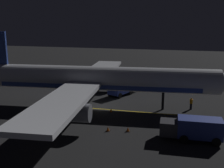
% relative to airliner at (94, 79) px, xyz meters
% --- Properties ---
extents(ground_plane, '(180.00, 180.00, 0.20)m').
position_rel_airliner_xyz_m(ground_plane, '(-0.08, 0.65, -4.12)').
color(ground_plane, black).
extents(apron_guide_stripe, '(1.16, 24.75, 0.01)m').
position_rel_airliner_xyz_m(apron_guide_stripe, '(0.88, 4.65, -4.02)').
color(apron_guide_stripe, gold).
rests_on(apron_guide_stripe, ground_plane).
extents(airliner, '(39.97, 39.58, 10.79)m').
position_rel_airliner_xyz_m(airliner, '(0.00, 0.00, 0.00)').
color(airliner, white).
rests_on(airliner, ground_plane).
extents(baggage_truck, '(2.58, 6.38, 2.43)m').
position_rel_airliner_xyz_m(baggage_truck, '(8.36, 13.92, -2.76)').
color(baggage_truck, navy).
rests_on(baggage_truck, ground_plane).
extents(catering_truck, '(6.56, 4.26, 2.64)m').
position_rel_airliner_xyz_m(catering_truck, '(-7.49, 2.34, -2.68)').
color(catering_truck, navy).
rests_on(catering_truck, ground_plane).
extents(ground_crew_worker, '(0.40, 0.40, 1.74)m').
position_rel_airliner_xyz_m(ground_crew_worker, '(-2.40, 13.63, -3.13)').
color(ground_crew_worker, black).
rests_on(ground_crew_worker, ground_plane).
extents(traffic_cone_near_left, '(0.50, 0.50, 0.55)m').
position_rel_airliner_xyz_m(traffic_cone_near_left, '(8.51, 4.69, -3.77)').
color(traffic_cone_near_left, '#EA590F').
rests_on(traffic_cone_near_left, ground_plane).
extents(traffic_cone_near_right, '(0.50, 0.50, 0.55)m').
position_rel_airliner_xyz_m(traffic_cone_near_right, '(7.96, 6.88, -3.77)').
color(traffic_cone_near_right, '#EA590F').
rests_on(traffic_cone_near_right, ground_plane).
extents(traffic_cone_under_wing, '(0.50, 0.50, 0.55)m').
position_rel_airliner_xyz_m(traffic_cone_under_wing, '(2.61, 12.20, -3.77)').
color(traffic_cone_under_wing, '#EA590F').
rests_on(traffic_cone_under_wing, ground_plane).
extents(traffic_cone_far, '(0.50, 0.50, 0.55)m').
position_rel_airliner_xyz_m(traffic_cone_far, '(1.88, 3.09, -3.77)').
color(traffic_cone_far, '#EA590F').
rests_on(traffic_cone_far, ground_plane).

